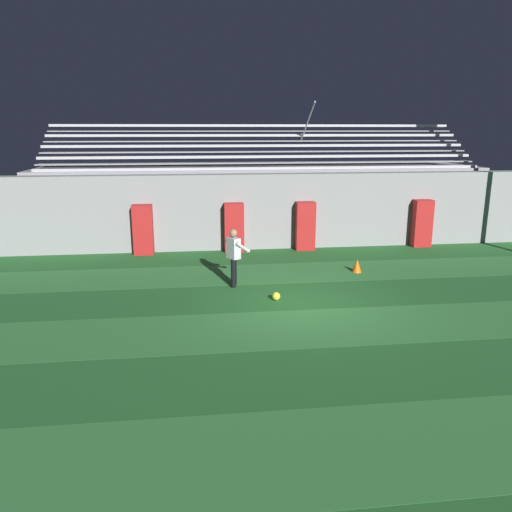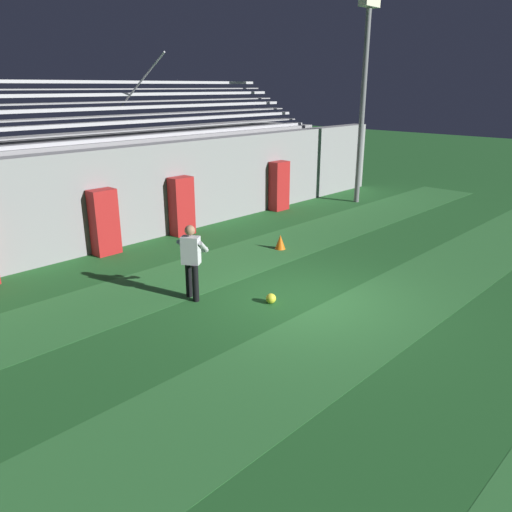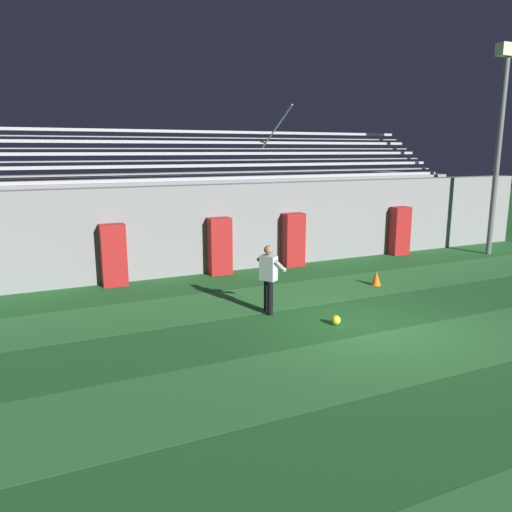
{
  "view_description": "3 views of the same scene",
  "coord_description": "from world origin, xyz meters",
  "px_view_note": "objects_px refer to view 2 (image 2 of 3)",
  "views": [
    {
      "loc": [
        -2.7,
        -11.96,
        4.4
      ],
      "look_at": [
        -1.12,
        1.03,
        1.07
      ],
      "focal_mm": 35.0,
      "sensor_mm": 36.0,
      "label": 1
    },
    {
      "loc": [
        -7.95,
        -6.16,
        4.43
      ],
      "look_at": [
        -1.03,
        0.49,
        1.15
      ],
      "focal_mm": 35.0,
      "sensor_mm": 36.0,
      "label": 2
    },
    {
      "loc": [
        -6.81,
        -8.53,
        3.87
      ],
      "look_at": [
        -2.1,
        1.58,
        1.5
      ],
      "focal_mm": 35.0,
      "sensor_mm": 36.0,
      "label": 3
    }
  ],
  "objects_px": {
    "padding_pillar_gate_left": "(104,222)",
    "soccer_ball": "(271,298)",
    "floodlight_pole": "(365,75)",
    "goalkeeper": "(191,257)",
    "padding_pillar_far_right": "(279,186)",
    "traffic_cone": "(280,242)",
    "padding_pillar_gate_right": "(182,206)"
  },
  "relations": [
    {
      "from": "goalkeeper",
      "to": "traffic_cone",
      "type": "relative_size",
      "value": 3.98
    },
    {
      "from": "padding_pillar_gate_left",
      "to": "floodlight_pole",
      "type": "xyz_separation_m",
      "value": [
        10.4,
        -1.37,
        3.9
      ]
    },
    {
      "from": "padding_pillar_gate_left",
      "to": "padding_pillar_far_right",
      "type": "bearing_deg",
      "value": 0.0
    },
    {
      "from": "padding_pillar_far_right",
      "to": "goalkeeper",
      "type": "height_order",
      "value": "padding_pillar_far_right"
    },
    {
      "from": "padding_pillar_gate_left",
      "to": "soccer_ball",
      "type": "relative_size",
      "value": 8.19
    },
    {
      "from": "padding_pillar_far_right",
      "to": "floodlight_pole",
      "type": "distance_m",
      "value": 5.21
    },
    {
      "from": "padding_pillar_far_right",
      "to": "traffic_cone",
      "type": "xyz_separation_m",
      "value": [
        -3.58,
        -3.2,
        -0.69
      ]
    },
    {
      "from": "goalkeeper",
      "to": "floodlight_pole",
      "type": "bearing_deg",
      "value": 14.48
    },
    {
      "from": "floodlight_pole",
      "to": "goalkeeper",
      "type": "xyz_separation_m",
      "value": [
        -10.72,
        -2.77,
        -3.85
      ]
    },
    {
      "from": "padding_pillar_gate_right",
      "to": "padding_pillar_far_right",
      "type": "bearing_deg",
      "value": 0.0
    },
    {
      "from": "padding_pillar_gate_left",
      "to": "floodlight_pole",
      "type": "height_order",
      "value": "floodlight_pole"
    },
    {
      "from": "floodlight_pole",
      "to": "soccer_ball",
      "type": "relative_size",
      "value": 34.23
    },
    {
      "from": "floodlight_pole",
      "to": "goalkeeper",
      "type": "height_order",
      "value": "floodlight_pole"
    },
    {
      "from": "padding_pillar_gate_left",
      "to": "soccer_ball",
      "type": "distance_m",
      "value": 5.64
    },
    {
      "from": "soccer_ball",
      "to": "goalkeeper",
      "type": "bearing_deg",
      "value": 125.34
    },
    {
      "from": "padding_pillar_gate_left",
      "to": "padding_pillar_gate_right",
      "type": "relative_size",
      "value": 1.0
    },
    {
      "from": "padding_pillar_gate_left",
      "to": "soccer_ball",
      "type": "xyz_separation_m",
      "value": [
        0.67,
        -5.54,
        -0.79
      ]
    },
    {
      "from": "floodlight_pole",
      "to": "soccer_ball",
      "type": "xyz_separation_m",
      "value": [
        -9.72,
        -4.17,
        -4.69
      ]
    },
    {
      "from": "padding_pillar_gate_right",
      "to": "soccer_ball",
      "type": "bearing_deg",
      "value": -109.7
    },
    {
      "from": "padding_pillar_gate_right",
      "to": "soccer_ball",
      "type": "xyz_separation_m",
      "value": [
        -1.98,
        -5.54,
        -0.79
      ]
    },
    {
      "from": "padding_pillar_gate_left",
      "to": "traffic_cone",
      "type": "bearing_deg",
      "value": -41.32
    },
    {
      "from": "floodlight_pole",
      "to": "goalkeeper",
      "type": "bearing_deg",
      "value": -165.52
    },
    {
      "from": "padding_pillar_gate_left",
      "to": "traffic_cone",
      "type": "height_order",
      "value": "padding_pillar_gate_left"
    },
    {
      "from": "padding_pillar_far_right",
      "to": "floodlight_pole",
      "type": "height_order",
      "value": "floodlight_pole"
    },
    {
      "from": "floodlight_pole",
      "to": "traffic_cone",
      "type": "height_order",
      "value": "floodlight_pole"
    },
    {
      "from": "padding_pillar_far_right",
      "to": "traffic_cone",
      "type": "distance_m",
      "value": 4.85
    },
    {
      "from": "padding_pillar_gate_left",
      "to": "goalkeeper",
      "type": "relative_size",
      "value": 1.08
    },
    {
      "from": "padding_pillar_far_right",
      "to": "goalkeeper",
      "type": "xyz_separation_m",
      "value": [
        -7.54,
        -4.14,
        0.05
      ]
    },
    {
      "from": "floodlight_pole",
      "to": "padding_pillar_gate_left",
      "type": "bearing_deg",
      "value": 172.51
    },
    {
      "from": "padding_pillar_gate_right",
      "to": "goalkeeper",
      "type": "bearing_deg",
      "value": -125.79
    },
    {
      "from": "padding_pillar_gate_right",
      "to": "padding_pillar_far_right",
      "type": "distance_m",
      "value": 4.56
    },
    {
      "from": "padding_pillar_gate_right",
      "to": "floodlight_pole",
      "type": "height_order",
      "value": "floodlight_pole"
    }
  ]
}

